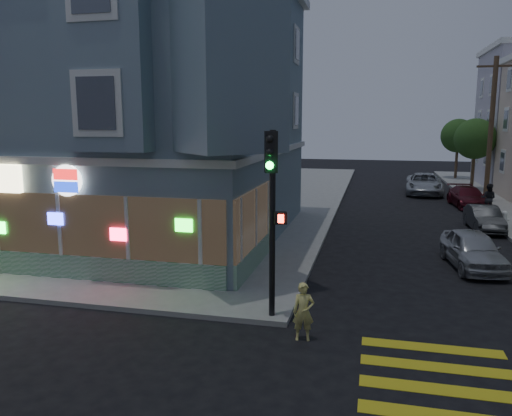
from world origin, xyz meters
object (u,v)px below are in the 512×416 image
(utility_pole, at_px, (491,128))
(parked_car_b, at_px, (484,218))
(street_tree_far, at_px, (458,136))
(street_tree_near, at_px, (475,139))
(parked_car_d, at_px, (424,184))
(traffic_signal, at_px, (272,193))
(fire_hydrant, at_px, (504,218))
(running_child, at_px, (303,312))
(pedestrian_a, at_px, (488,198))
(parked_car_c, at_px, (468,197))
(parked_car_a, at_px, (473,249))

(utility_pole, height_order, parked_car_b, utility_pole)
(street_tree_far, bearing_deg, street_tree_near, -90.00)
(parked_car_d, distance_m, traffic_signal, 26.40)
(street_tree_near, distance_m, fire_hydrant, 14.38)
(utility_pole, distance_m, running_child, 24.48)
(street_tree_near, distance_m, parked_car_d, 5.27)
(parked_car_b, bearing_deg, pedestrian_a, 74.45)
(parked_car_b, relative_size, parked_car_c, 0.84)
(running_child, xyz_separation_m, traffic_signal, (-0.96, 0.87, 2.74))
(parked_car_c, relative_size, traffic_signal, 0.88)
(running_child, bearing_deg, traffic_signal, 127.82)
(running_child, height_order, parked_car_d, parked_car_d)
(pedestrian_a, bearing_deg, parked_car_d, -49.59)
(street_tree_near, relative_size, parked_car_a, 1.33)
(running_child, distance_m, parked_car_b, 15.78)
(parked_car_b, bearing_deg, running_child, -117.71)
(street_tree_near, relative_size, parked_car_d, 0.97)
(utility_pole, height_order, parked_car_d, utility_pole)
(street_tree_near, bearing_deg, pedestrian_a, -95.07)
(street_tree_near, distance_m, running_child, 30.06)
(parked_car_b, bearing_deg, parked_car_a, -106.20)
(street_tree_near, distance_m, parked_car_c, 8.22)
(street_tree_near, distance_m, street_tree_far, 8.00)
(parked_car_c, bearing_deg, running_child, -114.77)
(street_tree_near, height_order, parked_car_d, street_tree_near)
(pedestrian_a, xyz_separation_m, traffic_signal, (-8.76, -17.58, 2.47))
(parked_car_b, distance_m, traffic_signal, 15.73)
(utility_pole, bearing_deg, parked_car_b, -101.51)
(traffic_signal, bearing_deg, parked_car_a, 29.25)
(parked_car_c, bearing_deg, traffic_signal, -117.88)
(parked_car_c, relative_size, parked_car_d, 0.79)
(fire_hydrant, bearing_deg, pedestrian_a, 90.00)
(street_tree_near, xyz_separation_m, parked_car_b, (-1.90, -14.35, -3.34))
(running_child, relative_size, parked_car_b, 0.39)
(parked_car_a, height_order, parked_car_b, parked_car_a)
(utility_pole, xyz_separation_m, street_tree_far, (0.20, 14.00, -0.86))
(parked_car_d, relative_size, fire_hydrant, 6.90)
(street_tree_far, xyz_separation_m, parked_car_a, (-3.60, -29.16, -3.26))
(street_tree_far, distance_m, fire_hydrant, 22.22)
(running_child, relative_size, pedestrian_a, 0.86)
(street_tree_near, relative_size, parked_car_b, 1.46)
(utility_pole, bearing_deg, fire_hydrant, -95.03)
(running_child, distance_m, fire_hydrant, 16.59)
(utility_pole, distance_m, pedestrian_a, 5.67)
(parked_car_b, bearing_deg, fire_hydrant, 19.67)
(utility_pole, xyz_separation_m, parked_car_a, (-3.40, -15.16, -4.12))
(pedestrian_a, height_order, parked_car_a, pedestrian_a)
(street_tree_far, height_order, pedestrian_a, street_tree_far)
(street_tree_near, xyz_separation_m, pedestrian_a, (-0.90, -10.14, -2.95))
(parked_car_b, height_order, traffic_signal, traffic_signal)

